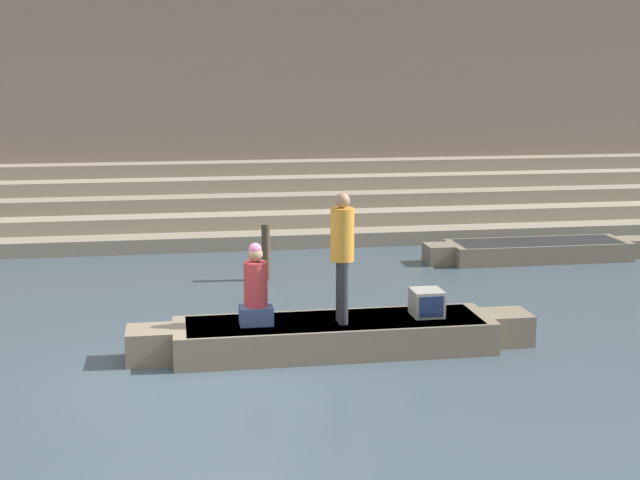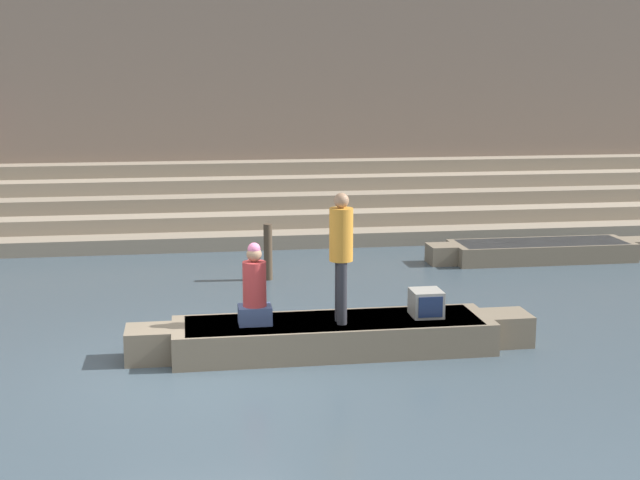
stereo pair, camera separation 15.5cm
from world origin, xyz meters
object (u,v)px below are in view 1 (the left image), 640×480
Objects in this scene: mooring_post at (266,252)px; tv_set at (427,303)px; rowboat_main at (334,335)px; person_rowing at (256,291)px; moored_boat_shore at (538,250)px; person_standing at (342,248)px.

tv_set is at bearing -67.50° from mooring_post.
tv_set reaches higher than rowboat_main.
rowboat_main is 1.38m from tv_set.
person_rowing reaches higher than rowboat_main.
tv_set is 6.52m from moored_boat_shore.
rowboat_main is at bearing -134.22° from moored_boat_shore.
person_standing reaches higher than mooring_post.
person_standing reaches higher than moored_boat_shore.
mooring_post is at bearing 118.61° from tv_set.
person_standing is 1.70× the size of mooring_post.
mooring_post is at bearing 98.92° from rowboat_main.
mooring_post is (-0.57, 4.51, -0.96)m from person_standing.
tv_set is 4.73m from mooring_post.
person_standing is at bearing -50.37° from rowboat_main.
person_rowing is at bearing -173.27° from tv_set.
moored_boat_shore is at bearing 8.58° from mooring_post.
person_standing is at bearing -133.11° from moored_boat_shore.
rowboat_main is 5.02× the size of person_rowing.
person_standing reaches higher than person_rowing.
mooring_post is at bearing 87.18° from person_rowing.
rowboat_main is 1.26m from person_standing.
mooring_post is (-1.81, 4.37, -0.11)m from tv_set.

